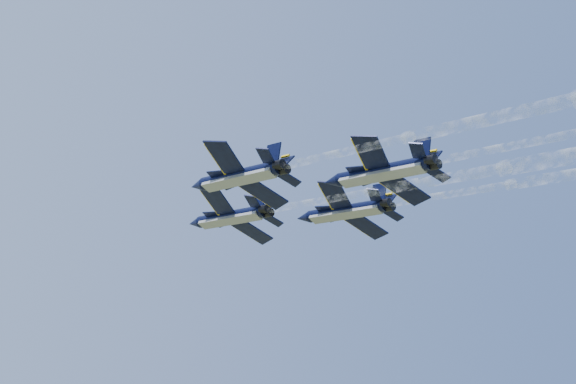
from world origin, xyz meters
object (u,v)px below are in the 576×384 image
jet_right (344,212)px  jet_slot (380,172)px  jet_left (238,177)px  jet_lead (229,217)px

jet_right → jet_slot: bearing=-124.6°
jet_left → jet_right: (19.60, 4.21, 0.00)m
jet_right → jet_slot: (-5.83, -15.07, 0.00)m
jet_lead → jet_right: size_ratio=1.00×
jet_slot → jet_left: bearing=128.3°
jet_right → jet_slot: size_ratio=1.00×
jet_left → jet_lead: bearing=51.0°
jet_left → jet_slot: size_ratio=1.00×
jet_left → jet_right: same height
jet_lead → jet_left: 17.08m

